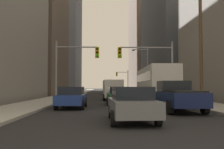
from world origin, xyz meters
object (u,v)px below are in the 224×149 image
at_px(pickup_truck_navy, 177,96).
at_px(sedan_beige, 108,91).
at_px(sedan_grey, 132,104).
at_px(sedan_green, 118,96).
at_px(city_bus, 155,83).
at_px(sedan_blue, 72,97).
at_px(traffic_signal_near_left, 75,61).
at_px(traffic_signal_near_right, 148,60).
at_px(cargo_van_white, 112,89).
at_px(traffic_signal_far_right, 123,77).

height_order(pickup_truck_navy, sedan_beige, pickup_truck_navy).
relative_size(sedan_grey, sedan_green, 1.00).
bearing_deg(city_bus, pickup_truck_navy, -94.24).
bearing_deg(sedan_blue, city_bus, 45.65).
height_order(city_bus, traffic_signal_near_left, traffic_signal_near_left).
relative_size(pickup_truck_navy, sedan_green, 1.27).
distance_m(sedan_green, traffic_signal_near_right, 5.74).
xyz_separation_m(cargo_van_white, sedan_blue, (-3.32, -10.73, -0.52)).
xyz_separation_m(city_bus, sedan_grey, (-4.12, -14.73, -1.16)).
relative_size(pickup_truck_navy, traffic_signal_near_right, 0.90).
bearing_deg(traffic_signal_near_right, traffic_signal_near_left, -179.99).
height_order(pickup_truck_navy, traffic_signal_near_right, traffic_signal_near_right).
xyz_separation_m(traffic_signal_near_left, traffic_signal_near_right, (7.18, 0.00, 0.06)).
height_order(sedan_grey, sedan_blue, same).
bearing_deg(cargo_van_white, pickup_truck_navy, -75.23).
bearing_deg(sedan_green, city_bus, 47.89).
xyz_separation_m(cargo_van_white, sedan_green, (0.20, -7.46, -0.52)).
relative_size(sedan_blue, sedan_beige, 1.00).
bearing_deg(pickup_truck_navy, sedan_blue, 160.06).
height_order(city_bus, pickup_truck_navy, city_bus).
height_order(pickup_truck_navy, traffic_signal_near_left, traffic_signal_near_left).
distance_m(cargo_van_white, sedan_green, 7.48).
relative_size(pickup_truck_navy, sedan_blue, 1.28).
distance_m(pickup_truck_navy, traffic_signal_near_right, 9.69).
relative_size(sedan_beige, traffic_signal_near_left, 0.71).
relative_size(sedan_green, traffic_signal_far_right, 0.71).
xyz_separation_m(city_bus, cargo_van_white, (-4.23, 3.00, -0.64)).
xyz_separation_m(traffic_signal_near_right, traffic_signal_far_right, (1.04, 43.03, -0.10)).
bearing_deg(traffic_signal_far_right, city_bus, -90.23).
height_order(cargo_van_white, traffic_signal_far_right, traffic_signal_far_right).
relative_size(sedan_grey, traffic_signal_far_right, 0.71).
relative_size(cargo_van_white, sedan_blue, 1.25).
distance_m(pickup_truck_navy, sedan_green, 6.60).
distance_m(sedan_blue, traffic_signal_far_right, 50.41).
bearing_deg(traffic_signal_near_left, pickup_truck_navy, -51.44).
relative_size(pickup_truck_navy, sedan_grey, 1.27).
bearing_deg(sedan_blue, pickup_truck_navy, -19.94).
distance_m(pickup_truck_navy, sedan_grey, 5.65).
bearing_deg(traffic_signal_near_left, sedan_beige, 81.17).
height_order(city_bus, sedan_blue, city_bus).
relative_size(cargo_van_white, traffic_signal_near_left, 0.88).
relative_size(sedan_blue, sedan_green, 0.99).
distance_m(traffic_signal_near_left, traffic_signal_near_right, 7.18).
distance_m(city_bus, traffic_signal_far_right, 42.03).
xyz_separation_m(sedan_blue, traffic_signal_near_left, (-0.49, 6.68, 3.29)).
height_order(cargo_van_white, sedan_blue, cargo_van_white).
relative_size(sedan_beige, traffic_signal_far_right, 0.71).
bearing_deg(sedan_green, traffic_signal_near_left, 139.58).
bearing_deg(traffic_signal_far_right, sedan_beige, -103.31).
xyz_separation_m(city_bus, traffic_signal_near_right, (-0.87, -1.05, 2.19)).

